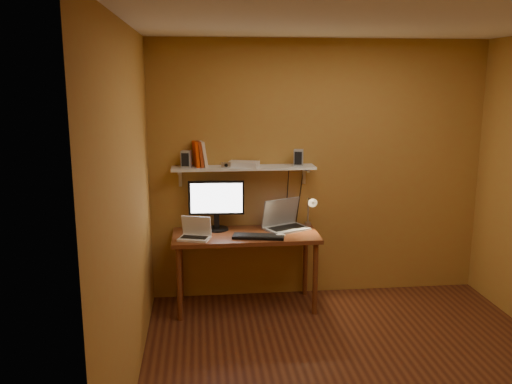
{
  "coord_description": "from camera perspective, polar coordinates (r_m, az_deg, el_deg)",
  "views": [
    {
      "loc": [
        -1.21,
        -3.72,
        2.22
      ],
      "look_at": [
        -0.69,
        1.18,
        1.18
      ],
      "focal_mm": 38.0,
      "sensor_mm": 36.0,
      "label": 1
    }
  ],
  "objects": [
    {
      "name": "mouse",
      "position": [
        5.12,
        2.56,
        -4.57
      ],
      "size": [
        0.11,
        0.09,
        0.04
      ],
      "primitive_type": "ellipsoid",
      "rotation": [
        0.0,
        0.0,
        0.21
      ],
      "color": "white",
      "rests_on": "desk"
    },
    {
      "name": "speaker_left",
      "position": [
        5.26,
        -7.34,
        3.47
      ],
      "size": [
        0.11,
        0.11,
        0.16
      ],
      "primitive_type": "cube",
      "rotation": [
        0.0,
        0.0,
        -0.24
      ],
      "color": "#94969C",
      "rests_on": "wall_shelf"
    },
    {
      "name": "speaker_right",
      "position": [
        5.33,
        4.5,
        3.64
      ],
      "size": [
        0.11,
        0.11,
        0.16
      ],
      "primitive_type": "cube",
      "rotation": [
        0.0,
        0.0,
        -0.26
      ],
      "color": "#94969C",
      "rests_on": "wall_shelf"
    },
    {
      "name": "wall_shelf",
      "position": [
        5.29,
        -1.31,
        2.54
      ],
      "size": [
        1.4,
        0.25,
        0.21
      ],
      "color": "silver",
      "rests_on": "room"
    },
    {
      "name": "monitor",
      "position": [
        5.31,
        -4.19,
        -1.12
      ],
      "size": [
        0.54,
        0.25,
        0.49
      ],
      "rotation": [
        0.0,
        0.0,
        -0.07
      ],
      "color": "black",
      "rests_on": "desk"
    },
    {
      "name": "netbook",
      "position": [
        5.1,
        -6.41,
        -4.26
      ],
      "size": [
        0.33,
        0.27,
        0.21
      ],
      "rotation": [
        0.0,
        0.0,
        -0.3
      ],
      "color": "white",
      "rests_on": "desk"
    },
    {
      "name": "laptop",
      "position": [
        5.4,
        2.94,
        -3.04
      ],
      "size": [
        0.49,
        0.43,
        0.3
      ],
      "rotation": [
        0.0,
        0.0,
        0.44
      ],
      "color": "#94969C",
      "rests_on": "desk"
    },
    {
      "name": "shelf_camera",
      "position": [
        5.2,
        -3.18,
        2.85
      ],
      "size": [
        0.09,
        0.04,
        0.05
      ],
      "color": "silver",
      "rests_on": "wall_shelf"
    },
    {
      "name": "room",
      "position": [
        4.02,
        11.61,
        -1.57
      ],
      "size": [
        3.44,
        3.24,
        2.64
      ],
      "color": "#5C2D17",
      "rests_on": "ground"
    },
    {
      "name": "desk",
      "position": [
        5.26,
        -1.09,
        -5.3
      ],
      "size": [
        1.4,
        0.6,
        0.75
      ],
      "color": "brown",
      "rests_on": "ground"
    },
    {
      "name": "books",
      "position": [
        5.27,
        -5.96,
        3.99
      ],
      "size": [
        0.16,
        0.18,
        0.25
      ],
      "color": "#DB3A05",
      "rests_on": "wall_shelf"
    },
    {
      "name": "keyboard",
      "position": [
        5.09,
        0.26,
        -4.71
      ],
      "size": [
        0.5,
        0.26,
        0.03
      ],
      "primitive_type": "cube",
      "rotation": [
        0.0,
        0.0,
        -0.21
      ],
      "color": "black",
      "rests_on": "desk"
    },
    {
      "name": "desk_lamp",
      "position": [
        5.39,
        5.78,
        -1.67
      ],
      "size": [
        0.09,
        0.23,
        0.38
      ],
      "color": "silver",
      "rests_on": "desk"
    },
    {
      "name": "router",
      "position": [
        5.27,
        -1.32,
        2.96
      ],
      "size": [
        0.33,
        0.27,
        0.05
      ],
      "primitive_type": "cube",
      "rotation": [
        0.0,
        0.0,
        -0.29
      ],
      "color": "white",
      "rests_on": "wall_shelf"
    }
  ]
}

